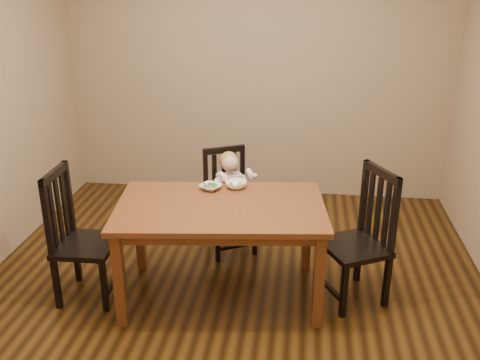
# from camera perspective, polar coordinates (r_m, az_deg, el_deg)

# --- Properties ---
(room) EXTENTS (4.01, 4.01, 2.71)m
(room) POSITION_cam_1_polar(r_m,az_deg,el_deg) (3.72, -1.06, 6.34)
(room) COLOR #492C0F
(room) RESTS_ON ground
(dining_table) EXTENTS (1.59, 1.06, 0.75)m
(dining_table) POSITION_cam_1_polar(r_m,az_deg,el_deg) (3.88, -2.08, -3.85)
(dining_table) COLOR #4F2A12
(dining_table) RESTS_ON room
(chair_child) EXTENTS (0.52, 0.51, 0.91)m
(chair_child) POSITION_cam_1_polar(r_m,az_deg,el_deg) (4.66, -1.24, -2.39)
(chair_child) COLOR black
(chair_child) RESTS_ON room
(chair_left) EXTENTS (0.43, 0.44, 1.01)m
(chair_left) POSITION_cam_1_polar(r_m,az_deg,el_deg) (4.13, -16.78, -5.93)
(chair_left) COLOR black
(chair_left) RESTS_ON room
(chair_right) EXTENTS (0.58, 0.58, 1.02)m
(chair_right) POSITION_cam_1_polar(r_m,az_deg,el_deg) (4.03, 12.74, -6.13)
(chair_right) COLOR black
(chair_right) RESTS_ON room
(toddler) EXTENTS (0.40, 0.43, 0.47)m
(toddler) POSITION_cam_1_polar(r_m,az_deg,el_deg) (4.57, -1.07, -1.25)
(toddler) COLOR silver
(toddler) RESTS_ON chair_child
(bowl_peas) EXTENTS (0.21, 0.21, 0.04)m
(bowl_peas) POSITION_cam_1_polar(r_m,az_deg,el_deg) (4.11, -3.15, -0.75)
(bowl_peas) COLOR white
(bowl_peas) RESTS_ON dining_table
(bowl_veg) EXTENTS (0.20, 0.20, 0.05)m
(bowl_veg) POSITION_cam_1_polar(r_m,az_deg,el_deg) (4.13, -0.44, -0.49)
(bowl_veg) COLOR white
(bowl_veg) RESTS_ON dining_table
(fork) EXTENTS (0.10, 0.09, 0.05)m
(fork) POSITION_cam_1_polar(r_m,az_deg,el_deg) (4.08, -3.73, -0.53)
(fork) COLOR silver
(fork) RESTS_ON bowl_peas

